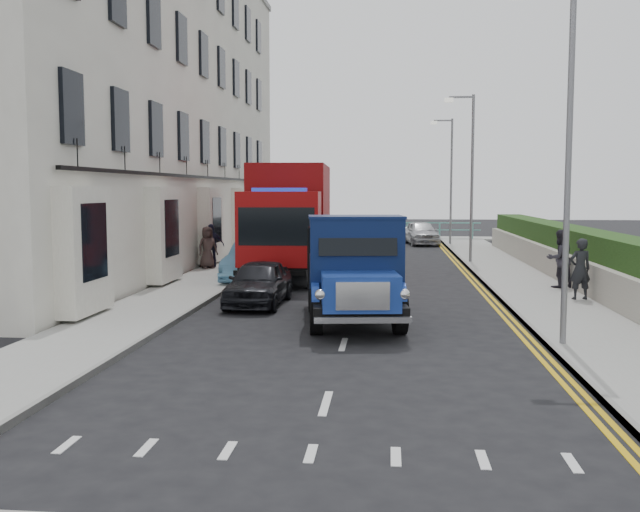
{
  "coord_description": "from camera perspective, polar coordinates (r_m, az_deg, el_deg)",
  "views": [
    {
      "loc": [
        0.9,
        -16.1,
        3.11
      ],
      "look_at": [
        -0.88,
        2.16,
        1.4
      ],
      "focal_mm": 40.0,
      "sensor_mm": 36.0,
      "label": 1
    }
  ],
  "objects": [
    {
      "name": "pavement_west",
      "position": [
        26.01,
        -8.05,
        -1.46
      ],
      "size": [
        2.4,
        38.0,
        0.12
      ],
      "primitive_type": "cube",
      "color": "gray",
      "rests_on": "ground"
    },
    {
      "name": "promenade",
      "position": [
        45.22,
        4.4,
        1.44
      ],
      "size": [
        30.0,
        2.5,
        0.12
      ],
      "primitive_type": "cube",
      "color": "gray",
      "rests_on": "ground"
    },
    {
      "name": "parked_car_rear",
      "position": [
        28.42,
        -1.54,
        0.43
      ],
      "size": [
        2.28,
        4.88,
        1.38
      ],
      "primitive_type": "imported",
      "rotation": [
        0.0,
        0.0,
        0.07
      ],
      "color": "silver",
      "rests_on": "ground"
    },
    {
      "name": "terrace_west",
      "position": [
        31.16,
        -14.29,
        12.64
      ],
      "size": [
        6.31,
        30.2,
        14.25
      ],
      "color": "silver",
      "rests_on": "ground"
    },
    {
      "name": "pedestrian_east_near",
      "position": [
        20.68,
        20.09,
        -0.98
      ],
      "size": [
        0.69,
        0.53,
        1.67
      ],
      "primitive_type": "imported",
      "rotation": [
        0.0,
        0.0,
        3.38
      ],
      "color": "black",
      "rests_on": "pavement_east"
    },
    {
      "name": "parked_car_front",
      "position": [
        19.33,
        -4.92,
        -2.13
      ],
      "size": [
        1.54,
        3.62,
        1.22
      ],
      "primitive_type": "imported",
      "rotation": [
        0.0,
        0.0,
        -0.03
      ],
      "color": "black",
      "rests_on": "ground"
    },
    {
      "name": "seafront_railing",
      "position": [
        44.38,
        4.38,
        2.04
      ],
      "size": [
        13.0,
        0.08,
        1.11
      ],
      "color": "#59B2A5",
      "rests_on": "ground"
    },
    {
      "name": "sea_plane",
      "position": [
        76.17,
        4.87,
        2.96
      ],
      "size": [
        120.0,
        120.0,
        0.0
      ],
      "primitive_type": "plane",
      "color": "slate",
      "rests_on": "ground"
    },
    {
      "name": "seafront_car_left",
      "position": [
        42.78,
        0.22,
        2.15
      ],
      "size": [
        3.15,
        5.6,
        1.48
      ],
      "primitive_type": "imported",
      "rotation": [
        0.0,
        0.0,
        3.0
      ],
      "color": "black",
      "rests_on": "ground"
    },
    {
      "name": "pavement_east",
      "position": [
        25.67,
        15.39,
        -1.69
      ],
      "size": [
        2.6,
        38.0,
        0.12
      ],
      "primitive_type": "cube",
      "color": "gray",
      "rests_on": "ground"
    },
    {
      "name": "lamp_near",
      "position": [
        14.51,
        18.82,
        8.55
      ],
      "size": [
        1.23,
        0.18,
        7.0
      ],
      "color": "slate",
      "rests_on": "ground"
    },
    {
      "name": "red_lorry",
      "position": [
        25.59,
        -2.48,
        3.13
      ],
      "size": [
        2.91,
        7.75,
        4.0
      ],
      "rotation": [
        0.0,
        0.0,
        0.04
      ],
      "color": "black",
      "rests_on": "ground"
    },
    {
      "name": "ground",
      "position": [
        16.43,
        2.33,
        -5.59
      ],
      "size": [
        120.0,
        120.0,
        0.0
      ],
      "primitive_type": "plane",
      "color": "black",
      "rests_on": "ground"
    },
    {
      "name": "garden_east",
      "position": [
        25.98,
        19.59,
        0.13
      ],
      "size": [
        1.45,
        28.0,
        1.75
      ],
      "color": "#B2AD9E",
      "rests_on": "ground"
    },
    {
      "name": "pedestrian_west_far",
      "position": [
        27.51,
        -8.99,
        0.69
      ],
      "size": [
        0.92,
        0.9,
        1.6
      ],
      "primitive_type": "imported",
      "rotation": [
        0.0,
        0.0,
        0.71
      ],
      "color": "#3F302D",
      "rests_on": "pavement_west"
    },
    {
      "name": "pedestrian_east_far",
      "position": [
        22.97,
        18.62,
        -0.2
      ],
      "size": [
        1.06,
        0.95,
        1.78
      ],
      "primitive_type": "imported",
      "rotation": [
        0.0,
        0.0,
        3.54
      ],
      "color": "#2A2831",
      "rests_on": "pavement_east"
    },
    {
      "name": "lamp_mid",
      "position": [
        30.29,
        11.85,
        6.89
      ],
      "size": [
        1.23,
        0.18,
        7.0
      ],
      "color": "slate",
      "rests_on": "ground"
    },
    {
      "name": "parked_car_mid",
      "position": [
        24.37,
        -5.11,
        -0.39
      ],
      "size": [
        1.73,
        4.29,
        1.38
      ],
      "primitive_type": "imported",
      "rotation": [
        0.0,
        0.0,
        -0.06
      ],
      "color": "#5B98C3",
      "rests_on": "ground"
    },
    {
      "name": "bedford_lorry",
      "position": [
        16.18,
        2.82,
        -1.66
      ],
      "size": [
        2.67,
        5.45,
        2.49
      ],
      "rotation": [
        0.0,
        0.0,
        0.12
      ],
      "color": "black",
      "rests_on": "ground"
    },
    {
      "name": "seafront_car_right",
      "position": [
        40.85,
        8.1,
        1.86
      ],
      "size": [
        2.18,
        4.18,
        1.36
      ],
      "primitive_type": "imported",
      "rotation": [
        0.0,
        0.0,
        0.15
      ],
      "color": "#BBBBC1",
      "rests_on": "ground"
    },
    {
      "name": "pedestrian_west_near",
      "position": [
        27.85,
        -8.66,
        0.83
      ],
      "size": [
        1.06,
        0.79,
        1.67
      ],
      "primitive_type": "imported",
      "rotation": [
        0.0,
        0.0,
        3.59
      ],
      "color": "#1B1B31",
      "rests_on": "pavement_west"
    },
    {
      "name": "lamp_far",
      "position": [
        40.25,
        10.29,
        6.5
      ],
      "size": [
        1.23,
        0.18,
        7.0
      ],
      "color": "slate",
      "rests_on": "ground"
    }
  ]
}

